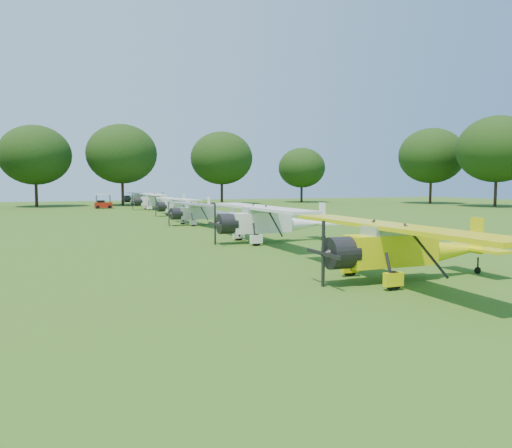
{
  "coord_description": "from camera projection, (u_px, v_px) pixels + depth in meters",
  "views": [
    {
      "loc": [
        -11.2,
        -25.23,
        3.55
      ],
      "look_at": [
        -1.71,
        -0.87,
        1.4
      ],
      "focal_mm": 35.0,
      "sensor_mm": 36.0,
      "label": 1
    }
  ],
  "objects": [
    {
      "name": "aircraft_6",
      "position": [
        158.0,
        200.0,
        66.85
      ],
      "size": [
        7.35,
        11.66,
        2.31
      ],
      "rotation": [
        0.0,
        0.0,
        0.01
      ],
      "color": "white",
      "rests_on": "ground"
    },
    {
      "name": "tree_belt",
      "position": [
        335.0,
        105.0,
        28.56
      ],
      "size": [
        137.36,
        130.27,
        14.52
      ],
      "color": "black",
      "rests_on": "ground"
    },
    {
      "name": "aircraft_3",
      "position": [
        270.0,
        219.0,
        29.99
      ],
      "size": [
        7.57,
        12.04,
        2.38
      ],
      "rotation": [
        0.0,
        0.0,
        0.02
      ],
      "color": "white",
      "rests_on": "ground"
    },
    {
      "name": "aircraft_7",
      "position": [
        143.0,
        197.0,
        79.47
      ],
      "size": [
        6.91,
        10.98,
        2.16
      ],
      "rotation": [
        0.0,
        0.0,
        0.11
      ],
      "color": "#B9B9BD",
      "rests_on": "ground"
    },
    {
      "name": "golf_cart",
      "position": [
        103.0,
        204.0,
        69.91
      ],
      "size": [
        2.37,
        1.51,
        1.98
      ],
      "rotation": [
        0.0,
        0.0,
        0.02
      ],
      "color": "#A91B0C",
      "rests_on": "ground"
    },
    {
      "name": "aircraft_5",
      "position": [
        182.0,
        205.0,
        54.33
      ],
      "size": [
        6.63,
        10.52,
        2.07
      ],
      "rotation": [
        0.0,
        0.0,
        0.14
      ],
      "color": "white",
      "rests_on": "ground"
    },
    {
      "name": "aircraft_4",
      "position": [
        201.0,
        211.0,
        42.61
      ],
      "size": [
        6.43,
        10.2,
        2.0
      ],
      "rotation": [
        0.0,
        0.0,
        0.14
      ],
      "color": "#B9B9BD",
      "rests_on": "ground"
    },
    {
      "name": "aircraft_2",
      "position": [
        403.0,
        244.0,
        18.19
      ],
      "size": [
        7.23,
        11.48,
        2.27
      ],
      "rotation": [
        0.0,
        0.0,
        -0.0
      ],
      "color": "yellow",
      "rests_on": "ground"
    },
    {
      "name": "ground",
      "position": [
        279.0,
        247.0,
        27.77
      ],
      "size": [
        160.0,
        160.0,
        0.0
      ],
      "primitive_type": "plane",
      "color": "#255615",
      "rests_on": "ground"
    }
  ]
}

